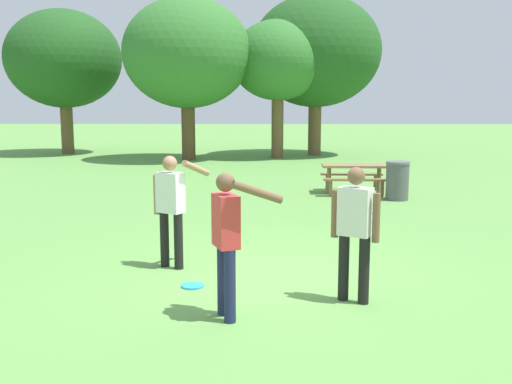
% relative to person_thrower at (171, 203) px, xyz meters
% --- Properties ---
extents(ground_plane, '(120.00, 120.00, 0.00)m').
position_rel_person_thrower_xyz_m(ground_plane, '(1.29, -0.44, -0.96)').
color(ground_plane, '#609947').
extents(person_thrower, '(0.82, 0.57, 1.64)m').
position_rel_person_thrower_xyz_m(person_thrower, '(0.00, 0.00, 0.00)').
color(person_thrower, black).
rests_on(person_thrower, ground).
extents(person_catcher, '(0.54, 0.38, 1.64)m').
position_rel_person_thrower_xyz_m(person_catcher, '(2.43, -1.43, -0.02)').
color(person_catcher, black).
rests_on(person_catcher, ground).
extents(person_bystander, '(0.80, 0.58, 1.64)m').
position_rel_person_thrower_xyz_m(person_bystander, '(0.94, -2.00, 0.00)').
color(person_bystander, '#1E234C').
rests_on(person_bystander, ground).
extents(frisbee, '(0.30, 0.30, 0.03)m').
position_rel_person_thrower_xyz_m(frisbee, '(0.41, -0.90, -0.95)').
color(frisbee, '#2D9EDB').
rests_on(frisbee, ground).
extents(picnic_table_near, '(1.74, 1.47, 0.77)m').
position_rel_person_thrower_xyz_m(picnic_table_near, '(3.71, 7.11, -0.40)').
color(picnic_table_near, olive).
rests_on(picnic_table_near, ground).
extents(trash_can_beside_table, '(0.59, 0.59, 0.96)m').
position_rel_person_thrower_xyz_m(trash_can_beside_table, '(4.63, 6.05, -0.48)').
color(trash_can_beside_table, '#515156').
rests_on(trash_can_beside_table, ground).
extents(tree_tall_left, '(5.32, 5.32, 6.69)m').
position_rel_person_thrower_xyz_m(tree_tall_left, '(-8.10, 19.10, 3.45)').
color(tree_tall_left, brown).
rests_on(tree_tall_left, ground).
extents(tree_broad_center, '(5.34, 5.34, 6.71)m').
position_rel_person_thrower_xyz_m(tree_broad_center, '(-1.93, 16.22, 3.46)').
color(tree_broad_center, brown).
rests_on(tree_broad_center, ground).
extents(tree_far_right, '(4.03, 4.03, 5.93)m').
position_rel_person_thrower_xyz_m(tree_far_right, '(1.86, 17.14, 3.22)').
color(tree_far_right, brown).
rests_on(tree_far_right, ground).
extents(tree_slender_mid, '(5.90, 5.90, 7.22)m').
position_rel_person_thrower_xyz_m(tree_slender_mid, '(3.60, 18.60, 3.73)').
color(tree_slender_mid, brown).
rests_on(tree_slender_mid, ground).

